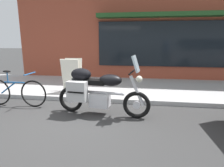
% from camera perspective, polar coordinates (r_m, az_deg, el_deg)
% --- Properties ---
extents(ground_plane, '(80.00, 80.00, 0.00)m').
position_cam_1_polar(ground_plane, '(4.28, -11.18, -10.68)').
color(ground_plane, '#313131').
extents(touring_motorcycle, '(2.19, 0.64, 1.38)m').
position_cam_1_polar(touring_motorcycle, '(4.36, -4.79, -1.82)').
color(touring_motorcycle, black).
rests_on(touring_motorcycle, ground_plane).
extents(parked_bicycle, '(1.72, 0.48, 0.94)m').
position_cam_1_polar(parked_bicycle, '(5.59, -26.75, -2.19)').
color(parked_bicycle, black).
rests_on(parked_bicycle, ground_plane).
extents(sandwich_board_sign, '(0.55, 0.43, 1.02)m').
position_cam_1_polar(sandwich_board_sign, '(6.10, -11.79, 2.45)').
color(sandwich_board_sign, silver).
rests_on(sandwich_board_sign, sidewalk_curb).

